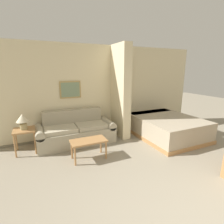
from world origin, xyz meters
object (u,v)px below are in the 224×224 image
(couch, at_px, (76,131))
(coffee_table, at_px, (89,143))
(bed, at_px, (166,126))
(table_lamp, at_px, (23,119))

(couch, height_order, coffee_table, couch)
(couch, bearing_deg, bed, -14.35)
(bed, bearing_deg, couch, 165.65)
(table_lamp, distance_m, bed, 3.80)
(couch, xyz_separation_m, table_lamp, (-1.22, -0.08, 0.51))
(coffee_table, distance_m, bed, 2.48)
(coffee_table, xyz_separation_m, table_lamp, (-1.27, 0.93, 0.44))
(couch, distance_m, bed, 2.59)
(couch, xyz_separation_m, coffee_table, (0.05, -1.00, 0.07))
(couch, distance_m, coffee_table, 1.01)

